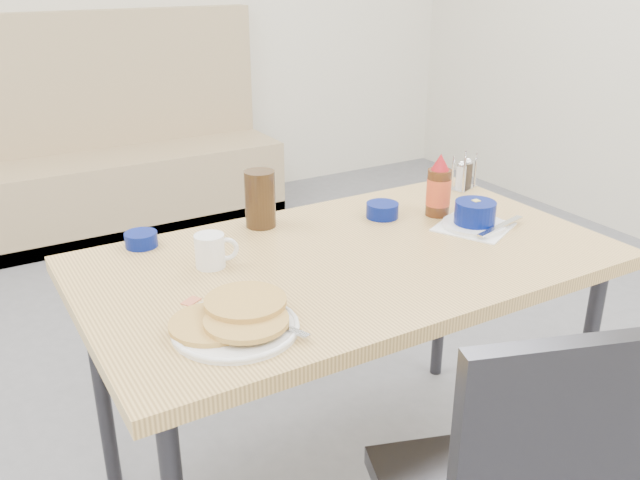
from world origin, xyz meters
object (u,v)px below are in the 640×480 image
condiment_caddy (464,177)px  booth_bench (114,168)px  grits_setting (475,217)px  creamer_bowl (141,240)px  butter_bowl (382,210)px  dining_table (349,276)px  pancake_plate (235,321)px  coffee_mug (211,250)px  amber_tumbler (260,199)px  syrup_bottle (439,189)px

condiment_caddy → booth_bench: bearing=85.3°
condiment_caddy → grits_setting: bearing=-147.2°
creamer_bowl → butter_bowl: (0.70, -0.15, 0.00)m
dining_table → pancake_plate: pancake_plate is taller
butter_bowl → condiment_caddy: bearing=12.1°
booth_bench → coffee_mug: booth_bench is taller
booth_bench → creamer_bowl: bearing=-101.8°
booth_bench → creamer_bowl: (-0.46, -2.19, 0.43)m
dining_table → pancake_plate: (-0.42, -0.20, 0.08)m
creamer_bowl → booth_bench: bearing=78.2°
coffee_mug → amber_tumbler: 0.30m
pancake_plate → coffee_mug: (0.08, 0.32, 0.02)m
creamer_bowl → amber_tumbler: 0.36m
pancake_plate → amber_tumbler: 0.61m
creamer_bowl → condiment_caddy: condiment_caddy is taller
booth_bench → coffee_mug: 2.48m
booth_bench → condiment_caddy: size_ratio=15.79×
booth_bench → syrup_bottle: size_ratio=9.84×
grits_setting → pancake_plate: bearing=-167.6°
pancake_plate → coffee_mug: 0.33m
pancake_plate → syrup_bottle: 0.88m
grits_setting → butter_bowl: (-0.18, 0.21, -0.01)m
condiment_caddy → pancake_plate: bearing=-176.2°
coffee_mug → condiment_caddy: bearing=9.0°
dining_table → butter_bowl: (0.24, 0.19, 0.08)m
coffee_mug → grits_setting: bearing=-10.3°
butter_bowl → creamer_bowl: bearing=167.9°
dining_table → creamer_bowl: size_ratio=15.83×
pancake_plate → butter_bowl: size_ratio=2.74×
coffee_mug → dining_table: bearing=-19.4°
condiment_caddy → syrup_bottle: 0.29m
coffee_mug → syrup_bottle: 0.74m
pancake_plate → butter_bowl: bearing=30.8°
booth_bench → condiment_caddy: bearing=-74.2°
dining_table → coffee_mug: size_ratio=12.68×
syrup_bottle → dining_table: bearing=-163.1°
coffee_mug → amber_tumbler: amber_tumbler is taller
booth_bench → butter_bowl: size_ratio=19.28×
grits_setting → syrup_bottle: (-0.02, 0.14, 0.05)m
pancake_plate → grits_setting: grits_setting is taller
booth_bench → syrup_bottle: booth_bench is taller
syrup_bottle → coffee_mug: bearing=-180.0°
booth_bench → amber_tumbler: booth_bench is taller
dining_table → condiment_caddy: (0.64, 0.28, 0.10)m
butter_bowl → dining_table: bearing=-141.7°
booth_bench → amber_tumbler: 2.28m
dining_table → amber_tumbler: bearing=109.2°
amber_tumbler → booth_bench: bearing=87.2°
dining_table → grits_setting: size_ratio=4.99×
pancake_plate → butter_bowl: 0.77m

